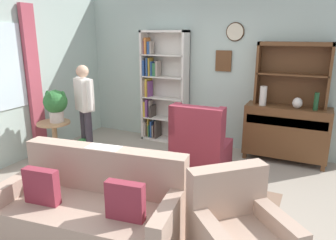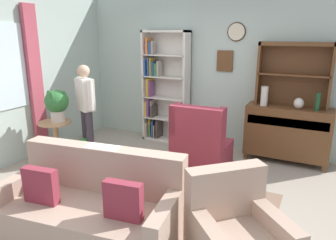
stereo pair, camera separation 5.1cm
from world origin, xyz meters
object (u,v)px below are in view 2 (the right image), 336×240
bottle_wine (318,102)px  coffee_table (142,173)px  vase_round (299,103)px  sideboard (287,132)px  armchair_floral (237,240)px  wingback_chair (200,147)px  book_stack (140,164)px  plant_stand (56,137)px  potted_plant_small (84,146)px  person_reading (86,105)px  vase_tall (264,96)px  potted_plant_large (57,103)px  sideboard_hutch (295,66)px  couch_floral (92,210)px  bookshelf (162,89)px

bottle_wine → coffee_table: size_ratio=0.34×
vase_round → sideboard: bearing=152.8°
armchair_floral → wingback_chair: (-1.04, 1.82, 0.09)m
wingback_chair → book_stack: 1.21m
plant_stand → sideboard: bearing=26.1°
potted_plant_small → book_stack: size_ratio=1.70×
armchair_floral → plant_stand: armchair_floral is taller
coffee_table → person_reading: bearing=152.1°
bottle_wine → plant_stand: (-3.77, -1.56, -0.65)m
sideboard → vase_tall: size_ratio=4.16×
bottle_wine → book_stack: (-1.87, -2.03, -0.58)m
vase_tall → wingback_chair: vase_tall is taller
plant_stand → potted_plant_large: (0.04, 0.04, 0.56)m
sideboard → plant_stand: size_ratio=1.95×
sideboard_hutch → coffee_table: 2.92m
sideboard_hutch → vase_tall: sideboard_hutch is taller
sideboard_hutch → coffee_table: (-1.46, -2.23, -1.21)m
couch_floral → vase_tall: bearing=69.2°
couch_floral → bookshelf: bearing=104.8°
bottle_wine → vase_round: bearing=175.1°
bookshelf → vase_tall: size_ratio=6.72×
wingback_chair → coffee_table: wingback_chair is taller
bottle_wine → potted_plant_small: bearing=-159.4°
armchair_floral → plant_stand: (-3.30, 1.15, 0.12)m
plant_stand → armchair_floral: bearing=-19.1°
sideboard → coffee_table: sideboard is taller
vase_tall → plant_stand: size_ratio=0.47×
potted_plant_small → bottle_wine: bearing=20.6°
couch_floral → armchair_floral: (1.43, 0.22, -0.02)m
plant_stand → potted_plant_small: plant_stand is taller
armchair_floral → plant_stand: size_ratio=1.62×
sideboard_hutch → couch_floral: sideboard_hutch is taller
plant_stand → couch_floral: bearing=-36.1°
armchair_floral → book_stack: bearing=154.4°
armchair_floral → potted_plant_small: (-2.97, 1.42, -0.08)m
vase_round → potted_plant_large: 3.80m
person_reading → coffee_table: (1.56, -0.82, -0.55)m
bottle_wine → person_reading: bearing=-160.6°
vase_tall → bottle_wine: vase_tall is taller
couch_floral → potted_plant_small: size_ratio=5.43×
bottle_wine → armchair_floral: bottle_wine is taller
wingback_chair → book_stack: size_ratio=5.12×
bookshelf → vase_round: (2.46, -0.15, -0.00)m
armchair_floral → potted_plant_small: size_ratio=3.09×
book_stack → bottle_wine: bearing=47.4°
sideboard → sideboard_hutch: (0.00, 0.11, 1.05)m
potted_plant_small → person_reading: 0.71m
bottle_wine → couch_floral: bottle_wine is taller
bookshelf → coffee_table: bearing=-68.6°
wingback_chair → bottle_wine: bearing=30.5°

